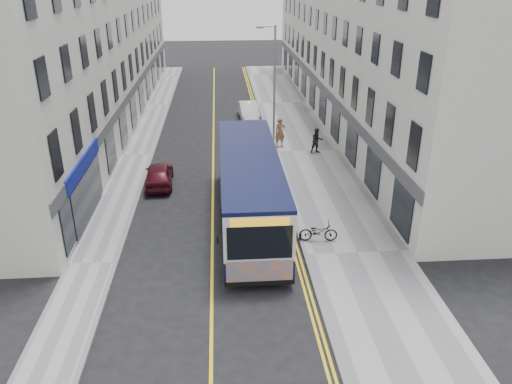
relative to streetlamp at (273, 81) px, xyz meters
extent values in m
plane|color=black|center=(-4.17, -14.00, -4.38)|extent=(140.00, 140.00, 0.00)
cube|color=gray|center=(2.08, -2.00, -4.32)|extent=(4.50, 64.00, 0.12)
cube|color=gray|center=(-9.17, -2.00, -4.32)|extent=(2.00, 64.00, 0.12)
cube|color=slate|center=(-0.17, -2.00, -4.32)|extent=(0.18, 64.00, 0.13)
cube|color=slate|center=(-8.17, -2.00, -4.32)|extent=(0.18, 64.00, 0.13)
cube|color=yellow|center=(-4.17, -2.00, -4.38)|extent=(0.12, 64.00, 0.01)
cube|color=yellow|center=(-0.62, -2.00, -4.38)|extent=(0.10, 64.00, 0.01)
cube|color=yellow|center=(-0.42, -2.00, -4.38)|extent=(0.10, 64.00, 0.01)
cube|color=silver|center=(7.33, 7.00, 2.12)|extent=(6.00, 46.00, 13.00)
cube|color=silver|center=(-13.17, 7.00, 2.12)|extent=(6.00, 46.00, 13.00)
cylinder|color=gray|center=(0.08, 0.00, -0.38)|extent=(0.14, 0.14, 8.00)
cylinder|color=gray|center=(-0.42, 0.00, 3.52)|extent=(1.00, 0.08, 0.08)
cube|color=gray|center=(-0.92, 0.00, 3.47)|extent=(0.50, 0.18, 0.12)
cube|color=black|center=(-2.35, -11.81, -3.53)|extent=(2.67, 11.73, 0.96)
cube|color=silver|center=(-2.35, -11.81, -2.09)|extent=(2.67, 11.73, 1.92)
cube|color=black|center=(-2.35, -11.81, -1.05)|extent=(2.69, 11.73, 0.17)
cube|color=black|center=(-3.70, -11.17, -2.30)|extent=(0.04, 9.17, 1.23)
cube|color=black|center=(-1.00, -11.17, -2.30)|extent=(0.04, 9.17, 1.23)
cube|color=black|center=(-2.35, -17.69, -2.20)|extent=(2.40, 0.04, 1.33)
cube|color=orange|center=(-2.35, -17.69, -3.48)|extent=(2.51, 0.04, 1.01)
cube|color=orange|center=(-2.35, -17.70, -1.34)|extent=(2.13, 0.04, 0.30)
cylinder|color=black|center=(-3.56, -15.33, -3.85)|extent=(0.30, 1.07, 1.07)
cylinder|color=black|center=(-1.15, -15.33, -3.85)|extent=(0.30, 1.07, 1.07)
cylinder|color=black|center=(-3.56, -9.47, -3.85)|extent=(0.30, 1.07, 1.07)
cylinder|color=black|center=(-1.15, -9.47, -3.85)|extent=(0.30, 1.07, 1.07)
cylinder|color=black|center=(-3.56, -7.55, -3.85)|extent=(0.30, 1.07, 1.07)
cylinder|color=black|center=(-1.15, -7.55, -3.85)|extent=(0.30, 1.07, 1.07)
imported|color=black|center=(0.57, -14.10, -3.81)|extent=(1.75, 0.74, 0.90)
imported|color=brown|center=(0.40, -1.04, -3.27)|extent=(0.79, 0.59, 1.99)
imported|color=black|center=(2.67, -2.49, -3.43)|extent=(0.92, 0.77, 1.67)
imported|color=white|center=(-1.30, 6.47, -3.71)|extent=(1.60, 4.12, 1.34)
imported|color=#430B15|center=(-7.19, -6.90, -3.74)|extent=(1.70, 3.85, 1.29)
camera|label=1|loc=(-3.66, -33.39, 6.89)|focal=35.00mm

